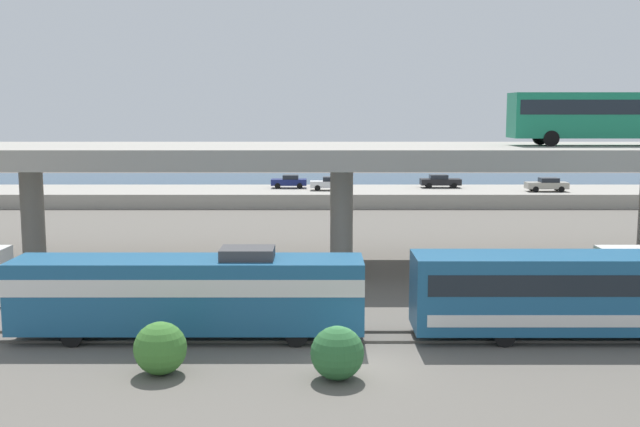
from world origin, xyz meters
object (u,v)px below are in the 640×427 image
(train_locomotive, at_px, (170,291))
(parked_car_3, at_px, (545,184))
(parked_car_0, at_px, (288,181))
(parked_car_2, at_px, (439,181))
(transit_bus_on_overpass, at_px, (602,114))
(service_truck_east, at_px, (625,274))
(parked_car_1, at_px, (328,183))

(train_locomotive, relative_size, parked_car_3, 3.76)
(parked_car_0, height_order, parked_car_3, same)
(train_locomotive, bearing_deg, parked_car_2, -111.20)
(transit_bus_on_overpass, distance_m, service_truck_east, 13.19)
(parked_car_0, height_order, parked_car_1, same)
(parked_car_0, xyz_separation_m, parked_car_3, (28.30, -3.75, 0.00))
(parked_car_1, bearing_deg, parked_car_2, -167.45)
(train_locomotive, distance_m, service_truck_east, 23.85)
(parked_car_0, relative_size, parked_car_3, 0.90)
(parked_car_0, bearing_deg, transit_bus_on_overpass, 120.89)
(transit_bus_on_overpass, bearing_deg, parked_car_0, -59.11)
(train_locomotive, relative_size, parked_car_0, 4.19)
(parked_car_2, bearing_deg, parked_car_0, -178.73)
(transit_bus_on_overpass, distance_m, parked_car_2, 38.05)
(service_truck_east, bearing_deg, parked_car_0, -66.90)
(train_locomotive, distance_m, parked_car_3, 58.07)
(train_locomotive, distance_m, parked_car_2, 56.73)
(train_locomotive, relative_size, parked_car_1, 3.96)
(service_truck_east, relative_size, parked_car_1, 1.60)
(parked_car_1, distance_m, parked_car_3, 23.74)
(transit_bus_on_overpass, relative_size, parked_car_1, 2.82)
(service_truck_east, relative_size, parked_car_2, 1.49)
(parked_car_0, bearing_deg, service_truck_east, 113.10)
(parked_car_1, bearing_deg, service_truck_east, 109.08)
(parked_car_0, relative_size, parked_car_2, 0.88)
(parked_car_0, distance_m, parked_car_3, 28.54)
(train_locomotive, xyz_separation_m, service_truck_east, (23.07, 6.00, -0.55))
(parked_car_1, bearing_deg, parked_car_0, -27.95)
(parked_car_0, bearing_deg, parked_car_2, -178.73)
(parked_car_1, relative_size, parked_car_3, 0.95)
(service_truck_east, bearing_deg, train_locomotive, 14.58)
(parked_car_2, bearing_deg, transit_bus_on_overpass, -82.89)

